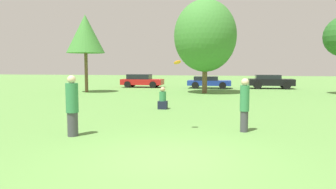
{
  "coord_description": "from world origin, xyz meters",
  "views": [
    {
      "loc": [
        1.27,
        -6.98,
        2.12
      ],
      "look_at": [
        -0.66,
        3.76,
        1.12
      ],
      "focal_mm": 33.93,
      "sensor_mm": 36.0,
      "label": 1
    }
  ],
  "objects": [
    {
      "name": "parked_car_black",
      "position": [
        5.37,
        23.29,
        0.68
      ],
      "size": [
        3.98,
        1.91,
        1.27
      ],
      "rotation": [
        0.0,
        0.0,
        -0.0
      ],
      "color": "black",
      "rests_on": "ground"
    },
    {
      "name": "parked_car_red",
      "position": [
        -6.72,
        22.89,
        0.66
      ],
      "size": [
        4.01,
        1.9,
        1.27
      ],
      "rotation": [
        0.0,
        0.0,
        -0.0
      ],
      "color": "red",
      "rests_on": "ground"
    },
    {
      "name": "parked_car_blue",
      "position": [
        -0.24,
        22.8,
        0.6
      ],
      "size": [
        3.99,
        1.96,
        1.11
      ],
      "rotation": [
        0.0,
        0.0,
        -0.0
      ],
      "color": "#1E389E",
      "rests_on": "ground"
    },
    {
      "name": "tree_1",
      "position": [
        -0.26,
        17.36,
        4.34
      ],
      "size": [
        4.71,
        4.71,
        7.06
      ],
      "color": "brown",
      "rests_on": "ground"
    },
    {
      "name": "person_catcher",
      "position": [
        1.9,
        3.3,
        0.88
      ],
      "size": [
        0.29,
        0.29,
        1.71
      ],
      "rotation": [
        0.0,
        0.0,
        -2.85
      ],
      "color": "#3F3F47",
      "rests_on": "ground"
    },
    {
      "name": "tree_0",
      "position": [
        -9.5,
        16.51,
        4.55
      ],
      "size": [
        2.96,
        2.96,
        6.05
      ],
      "color": "brown",
      "rests_on": "ground"
    },
    {
      "name": "person_thrower",
      "position": [
        -3.21,
        1.77,
        0.92
      ],
      "size": [
        0.37,
        0.37,
        1.83
      ],
      "rotation": [
        0.0,
        0.0,
        0.29
      ],
      "color": "#3F3F47",
      "rests_on": "ground"
    },
    {
      "name": "bystander_sitting",
      "position": [
        -1.7,
        8.08,
        0.45
      ],
      "size": [
        0.44,
        0.37,
        1.08
      ],
      "color": "#191E33",
      "rests_on": "ground"
    },
    {
      "name": "ground_plane",
      "position": [
        0.0,
        0.0,
        0.0
      ],
      "size": [
        120.0,
        120.0,
        0.0
      ],
      "primitive_type": "plane",
      "color": "#5B8E42"
    },
    {
      "name": "frisbee",
      "position": [
        -0.21,
        2.96,
        2.22
      ],
      "size": [
        0.25,
        0.23,
        0.17
      ],
      "color": "orange"
    }
  ]
}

